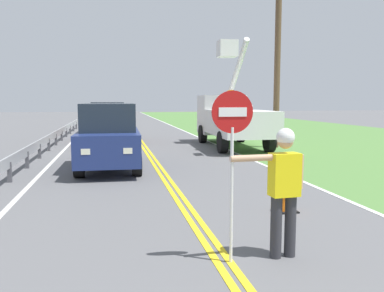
{
  "coord_description": "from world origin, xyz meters",
  "views": [
    {
      "loc": [
        -1.45,
        -0.11,
        2.2
      ],
      "look_at": [
        0.26,
        8.49,
        1.2
      ],
      "focal_mm": 37.51,
      "sensor_mm": 36.0,
      "label": 1
    }
  ],
  "objects_px": {
    "flagger_worker": "(284,184)",
    "utility_bucket_truck": "(231,117)",
    "traffic_cone_lead": "(286,195)",
    "stop_sign_paddle": "(232,138)",
    "oncoming_suv_nearest": "(109,136)",
    "oncoming_suv_second": "(107,122)",
    "utility_pole_near": "(277,61)"
  },
  "relations": [
    {
      "from": "stop_sign_paddle",
      "to": "oncoming_suv_second",
      "type": "xyz_separation_m",
      "value": [
        -1.84,
        16.77,
        -0.65
      ]
    },
    {
      "from": "utility_pole_near",
      "to": "utility_bucket_truck",
      "type": "bearing_deg",
      "value": 152.61
    },
    {
      "from": "oncoming_suv_second",
      "to": "traffic_cone_lead",
      "type": "distance_m",
      "value": 15.01
    },
    {
      "from": "stop_sign_paddle",
      "to": "utility_pole_near",
      "type": "bearing_deg",
      "value": 64.63
    },
    {
      "from": "oncoming_suv_nearest",
      "to": "traffic_cone_lead",
      "type": "relative_size",
      "value": 6.63
    },
    {
      "from": "utility_bucket_truck",
      "to": "traffic_cone_lead",
      "type": "xyz_separation_m",
      "value": [
        -2.23,
        -11.33,
        -1.07
      ]
    },
    {
      "from": "stop_sign_paddle",
      "to": "oncoming_suv_second",
      "type": "bearing_deg",
      "value": 96.26
    },
    {
      "from": "flagger_worker",
      "to": "utility_bucket_truck",
      "type": "height_order",
      "value": "utility_bucket_truck"
    },
    {
      "from": "stop_sign_paddle",
      "to": "oncoming_suv_second",
      "type": "height_order",
      "value": "stop_sign_paddle"
    },
    {
      "from": "stop_sign_paddle",
      "to": "oncoming_suv_nearest",
      "type": "relative_size",
      "value": 0.5
    },
    {
      "from": "oncoming_suv_nearest",
      "to": "oncoming_suv_second",
      "type": "relative_size",
      "value": 0.99
    },
    {
      "from": "oncoming_suv_nearest",
      "to": "traffic_cone_lead",
      "type": "bearing_deg",
      "value": -59.31
    },
    {
      "from": "utility_bucket_truck",
      "to": "oncoming_suv_nearest",
      "type": "bearing_deg",
      "value": -136.15
    },
    {
      "from": "utility_bucket_truck",
      "to": "oncoming_suv_second",
      "type": "bearing_deg",
      "value": 151.38
    },
    {
      "from": "utility_bucket_truck",
      "to": "oncoming_suv_nearest",
      "type": "relative_size",
      "value": 1.48
    },
    {
      "from": "flagger_worker",
      "to": "utility_bucket_truck",
      "type": "xyz_separation_m",
      "value": [
        3.28,
        13.5,
        0.36
      ]
    },
    {
      "from": "oncoming_suv_second",
      "to": "flagger_worker",
      "type": "bearing_deg",
      "value": -81.14
    },
    {
      "from": "flagger_worker",
      "to": "traffic_cone_lead",
      "type": "xyz_separation_m",
      "value": [
        1.05,
        2.17,
        -0.71
      ]
    },
    {
      "from": "oncoming_suv_second",
      "to": "utility_pole_near",
      "type": "height_order",
      "value": "utility_pole_near"
    },
    {
      "from": "traffic_cone_lead",
      "to": "oncoming_suv_second",
      "type": "bearing_deg",
      "value": 104.09
    },
    {
      "from": "oncoming_suv_nearest",
      "to": "oncoming_suv_second",
      "type": "distance_m",
      "value": 8.69
    },
    {
      "from": "utility_bucket_truck",
      "to": "oncoming_suv_nearest",
      "type": "distance_m",
      "value": 7.92
    },
    {
      "from": "stop_sign_paddle",
      "to": "utility_pole_near",
      "type": "xyz_separation_m",
      "value": [
        5.96,
        12.56,
        2.31
      ]
    },
    {
      "from": "utility_bucket_truck",
      "to": "oncoming_suv_second",
      "type": "height_order",
      "value": "utility_bucket_truck"
    },
    {
      "from": "stop_sign_paddle",
      "to": "traffic_cone_lead",
      "type": "bearing_deg",
      "value": 50.79
    },
    {
      "from": "flagger_worker",
      "to": "traffic_cone_lead",
      "type": "height_order",
      "value": "flagger_worker"
    },
    {
      "from": "stop_sign_paddle",
      "to": "oncoming_suv_second",
      "type": "distance_m",
      "value": 16.88
    },
    {
      "from": "stop_sign_paddle",
      "to": "utility_bucket_truck",
      "type": "bearing_deg",
      "value": 73.38
    },
    {
      "from": "utility_bucket_truck",
      "to": "oncoming_suv_second",
      "type": "distance_m",
      "value": 6.71
    },
    {
      "from": "oncoming_suv_second",
      "to": "utility_pole_near",
      "type": "bearing_deg",
      "value": -28.32
    },
    {
      "from": "flagger_worker",
      "to": "stop_sign_paddle",
      "type": "bearing_deg",
      "value": -175.91
    },
    {
      "from": "utility_pole_near",
      "to": "traffic_cone_lead",
      "type": "xyz_separation_m",
      "value": [
        -4.15,
        -10.34,
        -3.68
      ]
    }
  ]
}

